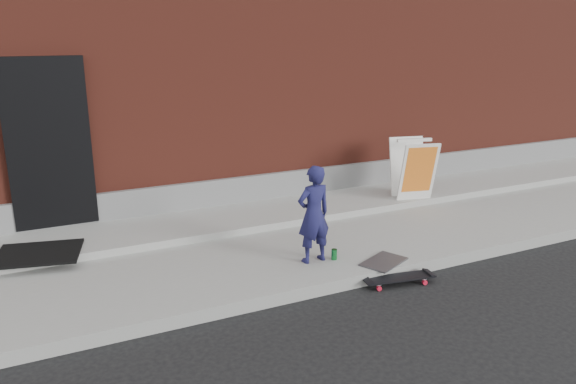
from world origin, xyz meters
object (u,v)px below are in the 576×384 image
pizza_sign (413,169)px  soda_can (334,254)px  child (314,214)px  skateboard (399,278)px

pizza_sign → soda_can: pizza_sign is taller
child → skateboard: child is taller
soda_can → skateboard: bearing=-53.9°
child → pizza_sign: 2.88m
child → pizza_sign: child is taller
pizza_sign → soda_can: 2.74m
skateboard → soda_can: bearing=126.1°
child → soda_can: child is taller
child → soda_can: bearing=160.6°
pizza_sign → soda_can: (-2.27, -1.44, -0.51)m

